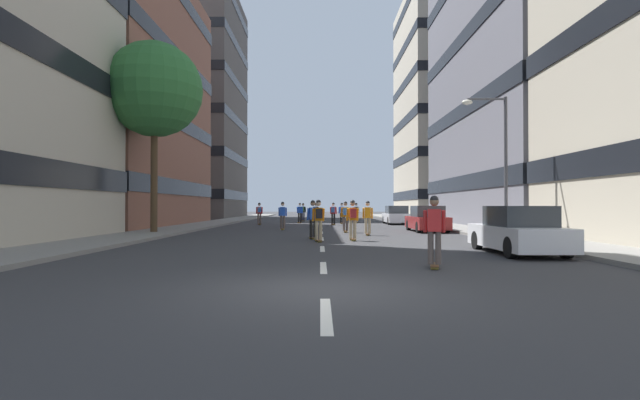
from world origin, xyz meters
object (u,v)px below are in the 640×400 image
Objects in this scene: street_tree_near at (153,90)px; skater_3 at (298,212)px; skater_2 at (281,214)px; skater_10 at (315,211)px; skater_6 at (258,212)px; skater_5 at (433,228)px; skater_8 at (317,218)px; parked_car_far at (395,216)px; skater_7 at (332,212)px; skater_0 at (340,212)px; skater_4 at (366,216)px; streetlamp_right at (496,150)px; skater_12 at (351,217)px; parked_car_near at (426,220)px; skater_1 at (302,211)px; skater_11 at (312,218)px; skater_9 at (355,211)px; parked_car_mid at (516,232)px; skater_13 at (344,215)px.

street_tree_near is 18.68m from skater_3.
skater_2 and skater_10 have the same top height.
street_tree_near is 5.70× the size of skater_6.
skater_5 is 27.31m from skater_6.
skater_8 is at bearing 109.12° from skater_5.
parked_car_far is 2.47× the size of skater_7.
skater_0 is 27.99m from skater_5.
skater_7 is at bearing 96.31° from skater_4.
skater_0 reaches higher than parked_car_far.
skater_4 is at bearing -48.97° from skater_2.
skater_10 is (-8.73, 21.24, -3.12)m from streetlamp_right.
street_tree_near is at bearing 175.51° from skater_4.
skater_12 is at bearing -85.46° from skater_10.
parked_car_near is 5.24m from skater_4.
streetlamp_right is 3.65× the size of skater_1.
skater_7 is (-5.27, 9.25, 0.32)m from parked_car_near.
skater_10 reaches higher than parked_car_near.
street_tree_near is 5.70× the size of skater_1.
skater_6 is 1.00× the size of skater_11.
parked_car_near is at bearing 77.78° from skater_5.
skater_6 and skater_11 have the same top height.
skater_7 is (-0.79, -2.56, 0.03)m from skater_0.
skater_3 is 5.06m from skater_9.
street_tree_near is 19.07m from skater_5.
skater_1 is at bearing 104.48° from parked_car_mid.
streetlamp_right reaches higher than parked_car_near.
skater_1 is 1.00× the size of skater_9.
skater_11 is at bearing 107.57° from skater_5.
skater_11 is at bearing -74.42° from skater_6.
streetlamp_right is at bearing -19.94° from skater_4.
parked_car_far is 2.47× the size of skater_9.
skater_11 is (-3.55, -20.33, -0.03)m from skater_9.
skater_5 is 15.25m from skater_13.
parked_car_near is 11.11m from parked_car_far.
skater_13 is (-4.86, 11.75, 0.32)m from parked_car_mid.
skater_2 is at bearing 142.18° from skater_13.
parked_car_far is at bearing 71.47° from skater_8.
skater_3 is 20.74m from skater_12.
skater_5 is at bearing -81.23° from skater_12.
skater_5 is at bearing -97.32° from parked_car_far.
parked_car_far is at bearing 42.22° from street_tree_near.
skater_4 is 3.83m from skater_12.
skater_9 is 1.00× the size of skater_13.
skater_13 reaches higher than parked_car_near.
skater_3 is at bearing 98.87° from skater_12.
skater_11 is (-2.15, -18.10, 0.00)m from skater_0.
skater_2 and skater_3 have the same top height.
skater_13 is (-1.78, -15.01, 0.00)m from skater_9.
parked_car_far is at bearing 5.39° from skater_6.
streetlamp_right is 7.02m from skater_4.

